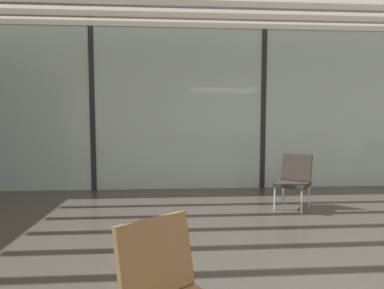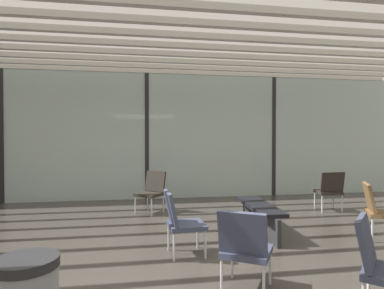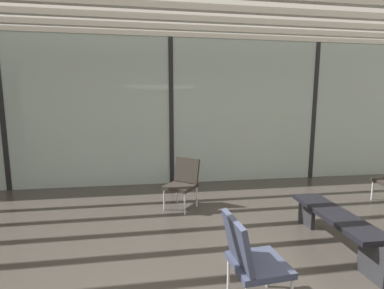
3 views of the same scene
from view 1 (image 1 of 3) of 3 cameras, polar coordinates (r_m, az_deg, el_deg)
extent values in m
cube|color=#A3B7B2|center=(6.83, 12.63, 6.09)|extent=(14.00, 0.08, 3.28)
cube|color=black|center=(6.74, -17.42, 6.02)|extent=(0.10, 0.12, 3.28)
cube|color=black|center=(6.83, 12.63, 6.09)|extent=(0.10, 0.12, 3.28)
cube|color=beige|center=(5.99, 16.45, 22.73)|extent=(13.72, 0.12, 0.10)
cube|color=beige|center=(6.54, 14.50, 21.20)|extent=(13.72, 0.12, 0.10)
cube|color=beige|center=(7.09, 12.88, 19.89)|extent=(13.72, 0.12, 0.10)
ellipsoid|color=silver|center=(10.93, 1.40, 6.92)|extent=(13.10, 3.79, 3.79)
sphere|color=#9D9DA0|center=(11.99, -28.82, 6.15)|extent=(2.08, 2.08, 2.08)
sphere|color=black|center=(9.53, -19.95, 8.71)|extent=(0.28, 0.28, 0.28)
sphere|color=black|center=(9.32, -14.56, 8.93)|extent=(0.28, 0.28, 0.28)
sphere|color=black|center=(9.20, -8.97, 9.08)|extent=(0.28, 0.28, 0.28)
sphere|color=black|center=(9.16, -3.29, 9.15)|extent=(0.28, 0.28, 0.28)
sphere|color=black|center=(9.22, 2.39, 9.12)|extent=(0.28, 0.28, 0.28)
cube|color=#28231E|center=(5.39, 17.61, -6.85)|extent=(0.67, 0.67, 0.06)
cube|color=#28231E|center=(5.55, 18.32, -3.92)|extent=(0.46, 0.41, 0.44)
cylinder|color=#BCBCC1|center=(5.30, 14.68, -9.34)|extent=(0.03, 0.03, 0.37)
cylinder|color=#BCBCC1|center=(5.18, 19.11, -9.78)|extent=(0.03, 0.03, 0.37)
cylinder|color=#BCBCC1|center=(5.69, 16.14, -8.42)|extent=(0.03, 0.03, 0.37)
cylinder|color=#BCBCC1|center=(5.58, 20.28, -8.79)|extent=(0.03, 0.03, 0.37)
cube|color=brown|center=(1.97, -6.55, -19.35)|extent=(0.47, 0.40, 0.44)
camera|label=2|loc=(2.54, 131.53, -0.04)|focal=29.57mm
camera|label=3|loc=(1.50, 79.06, 16.48)|focal=25.99mm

